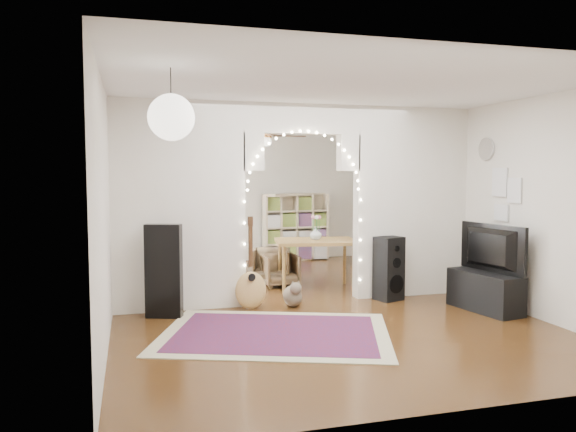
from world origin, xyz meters
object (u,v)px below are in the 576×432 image
object	(u,v)px
acoustic_guitar	(251,275)
bookcase	(296,227)
dining_chair_left	(280,270)
dining_chair_right	(271,266)
dining_table	(316,245)
media_console	(485,292)
floor_speaker	(389,269)

from	to	relation	value
acoustic_guitar	bookcase	world-z (taller)	bookcase
dining_chair_left	dining_chair_right	xyz separation A→B (m)	(-0.09, 0.24, 0.03)
dining_table	dining_chair_right	bearing A→B (deg)	143.08
dining_table	dining_chair_right	world-z (taller)	dining_table
dining_chair_right	acoustic_guitar	bearing A→B (deg)	-95.59
media_console	dining_table	world-z (taller)	dining_table
acoustic_guitar	dining_chair_left	size ratio (longest dim) A/B	1.86
dining_table	media_console	bearing A→B (deg)	-39.29
bookcase	dining_chair_right	xyz separation A→B (m)	(-1.05, -2.18, -0.40)
media_console	bookcase	world-z (taller)	bookcase
dining_chair_left	acoustic_guitar	bearing A→B (deg)	-120.34
dining_table	dining_chair_left	size ratio (longest dim) A/B	2.38
floor_speaker	dining_chair_right	distance (m)	2.05
acoustic_guitar	dining_table	distance (m)	1.59
floor_speaker	media_console	bearing A→B (deg)	-63.72
media_console	dining_chair_right	distance (m)	3.33
media_console	bookcase	xyz separation A→B (m)	(-1.17, 4.65, 0.43)
floor_speaker	media_console	xyz separation A→B (m)	(0.92, -0.90, -0.19)
dining_chair_right	bookcase	bearing A→B (deg)	81.54
floor_speaker	dining_table	bearing A→B (deg)	107.59
bookcase	dining_chair_right	world-z (taller)	bookcase
bookcase	dining_chair_right	size ratio (longest dim) A/B	2.19
media_console	dining_table	xyz separation A→B (m)	(-1.67, 1.89, 0.43)
bookcase	dining_chair_right	bearing A→B (deg)	-140.44
dining_table	dining_chair_right	distance (m)	0.90
floor_speaker	dining_table	size ratio (longest dim) A/B	0.67
acoustic_guitar	dining_table	bearing A→B (deg)	16.70
bookcase	dining_table	world-z (taller)	bookcase
acoustic_guitar	dining_chair_right	xyz separation A→B (m)	(0.66, 1.57, -0.17)
bookcase	dining_chair_left	world-z (taller)	bookcase
acoustic_guitar	dining_table	world-z (taller)	acoustic_guitar
floor_speaker	dining_table	distance (m)	1.26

